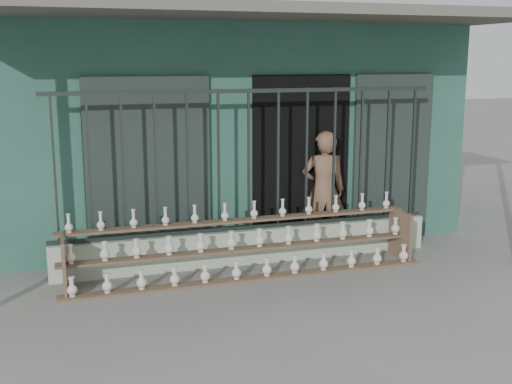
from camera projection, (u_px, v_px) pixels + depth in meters
name	position (u px, v px, depth m)	size (l,w,h in m)	color
ground	(283.00, 297.00, 7.16)	(60.00, 60.00, 0.00)	slate
workshop_building	(198.00, 119.00, 10.78)	(7.40, 6.60, 3.21)	#295848
parapet_wall	(249.00, 246.00, 8.33)	(5.00, 0.20, 0.45)	#B6CAAD
security_fence	(249.00, 160.00, 8.10)	(5.00, 0.04, 1.80)	#283330
shelf_rack	(246.00, 246.00, 7.87)	(4.50, 0.68, 0.85)	brown
elderly_woman	(324.00, 190.00, 8.86)	(0.60, 0.40, 1.65)	brown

